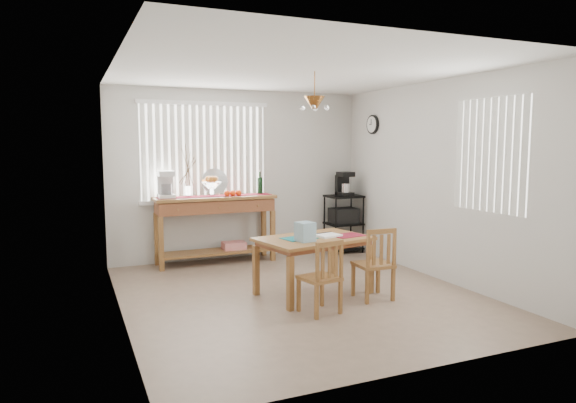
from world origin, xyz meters
name	(u,v)px	position (x,y,z in m)	size (l,w,h in m)	color
ground	(298,295)	(0.00, 0.00, -0.01)	(4.00, 4.50, 0.01)	#8C725F
room_shell	(298,152)	(0.00, 0.02, 1.69)	(4.20, 4.70, 2.70)	silver
sideboard	(216,213)	(-0.45, 1.98, 0.76)	(1.79, 0.50, 1.01)	olive
sideboard_items	(196,186)	(-0.75, 1.99, 1.17)	(1.70, 0.43, 0.77)	maroon
wire_cart	(344,218)	(1.68, 1.92, 0.56)	(0.55, 0.44, 0.94)	black
cart_items	(344,184)	(1.68, 1.93, 1.12)	(0.22, 0.27, 0.39)	black
dining_table	(314,244)	(0.18, -0.05, 0.60)	(1.41, 1.05, 0.68)	olive
table_items	(311,233)	(0.08, -0.18, 0.76)	(1.04, 0.47, 0.22)	#146D75
chair_left	(322,277)	(-0.06, -0.72, 0.39)	(0.43, 0.43, 0.79)	olive
chair_right	(375,264)	(0.72, -0.52, 0.41)	(0.41, 0.41, 0.84)	olive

